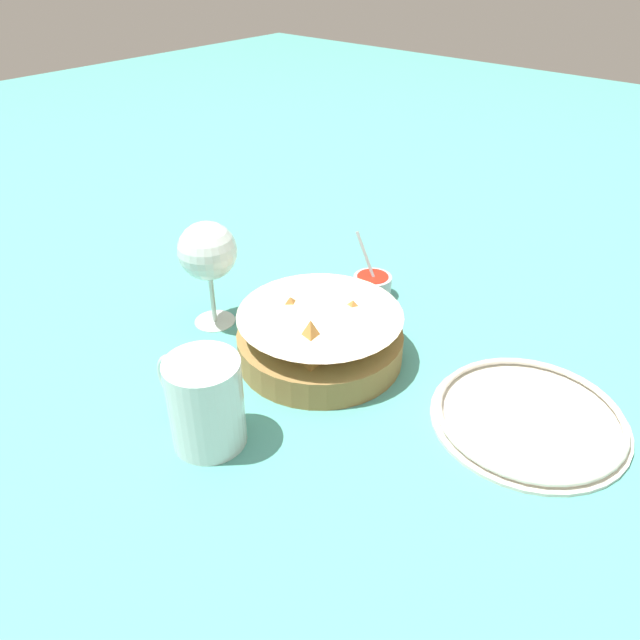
% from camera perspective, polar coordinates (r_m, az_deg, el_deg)
% --- Properties ---
extents(ground_plane, '(4.00, 4.00, 0.00)m').
position_cam_1_polar(ground_plane, '(0.90, -0.28, -2.07)').
color(ground_plane, teal).
extents(food_basket, '(0.23, 0.23, 0.09)m').
position_cam_1_polar(food_basket, '(0.85, -0.03, -1.59)').
color(food_basket, olive).
rests_on(food_basket, ground_plane).
extents(sauce_cup, '(0.07, 0.06, 0.10)m').
position_cam_1_polar(sauce_cup, '(1.00, 4.80, 3.23)').
color(sauce_cup, '#B7B7BC').
rests_on(sauce_cup, ground_plane).
extents(wine_glass, '(0.08, 0.08, 0.16)m').
position_cam_1_polar(wine_glass, '(0.90, -10.23, 5.99)').
color(wine_glass, silver).
rests_on(wine_glass, ground_plane).
extents(beer_mug, '(0.13, 0.09, 0.11)m').
position_cam_1_polar(beer_mug, '(0.72, -10.45, -7.65)').
color(beer_mug, silver).
rests_on(beer_mug, ground_plane).
extents(side_plate, '(0.24, 0.24, 0.01)m').
position_cam_1_polar(side_plate, '(0.80, 18.58, -8.40)').
color(side_plate, silver).
rests_on(side_plate, ground_plane).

